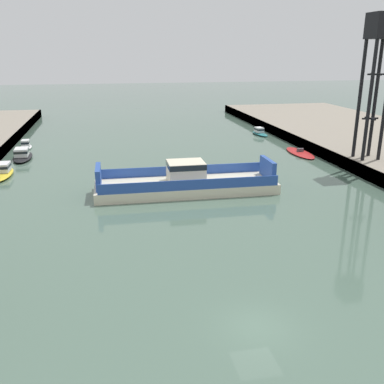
{
  "coord_description": "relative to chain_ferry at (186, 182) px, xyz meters",
  "views": [
    {
      "loc": [
        -7.75,
        -19.92,
        14.93
      ],
      "look_at": [
        0.0,
        19.05,
        2.0
      ],
      "focal_mm": 40.56,
      "sensor_mm": 36.0,
      "label": 1
    }
  ],
  "objects": [
    {
      "name": "ground_plane",
      "position": [
        -0.58,
        -25.41,
        -1.06
      ],
      "size": [
        400.0,
        400.0,
        0.0
      ],
      "primitive_type": "plane",
      "color": "#4C6656"
    },
    {
      "name": "chain_ferry",
      "position": [
        0.0,
        0.0,
        0.0
      ],
      "size": [
        20.02,
        6.31,
        3.44
      ],
      "color": "beige",
      "rests_on": "ground"
    },
    {
      "name": "moored_boat_near_left",
      "position": [
        19.84,
        31.31,
        -0.55
      ],
      "size": [
        2.31,
        5.56,
        1.36
      ],
      "color": "#237075",
      "rests_on": "ground"
    },
    {
      "name": "moored_boat_mid_left",
      "position": [
        -20.51,
        19.67,
        -0.43
      ],
      "size": [
        2.87,
        7.32,
        1.68
      ],
      "color": "black",
      "rests_on": "ground"
    },
    {
      "name": "moored_boat_mid_right",
      "position": [
        20.46,
        14.88,
        -0.86
      ],
      "size": [
        2.82,
        8.29,
        0.87
      ],
      "color": "red",
      "rests_on": "ground"
    },
    {
      "name": "moored_boat_far_left",
      "position": [
        -21.34,
        10.77,
        -0.47
      ],
      "size": [
        2.15,
        6.7,
        1.59
      ],
      "color": "yellow",
      "rests_on": "ground"
    },
    {
      "name": "moored_boat_upstream_a",
      "position": [
        -21.18,
        27.03,
        -0.5
      ],
      "size": [
        1.89,
        4.9,
        1.46
      ],
      "color": "white",
      "rests_on": "ground"
    },
    {
      "name": "crane_tower",
      "position": [
        24.76,
        4.56,
        13.98
      ],
      "size": [
        2.89,
        2.89,
        17.74
      ],
      "color": "black",
      "rests_on": "quay_right"
    }
  ]
}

